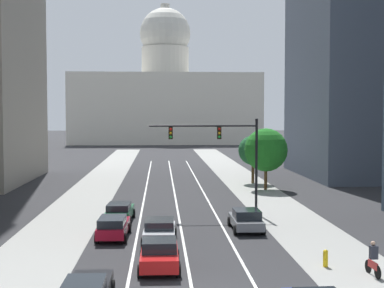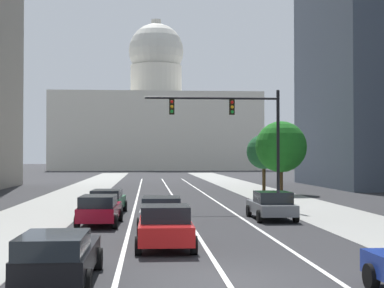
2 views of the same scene
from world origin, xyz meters
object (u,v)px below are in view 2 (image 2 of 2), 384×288
Objects in this scene: car_red at (165,226)px; traffic_signal_mast at (238,123)px; car_green at (108,201)px; car_crimson at (100,209)px; capitol_building at (156,122)px; street_tree_near_right at (264,152)px; car_black at (59,255)px; street_tree_mid_right at (281,147)px; car_silver at (161,211)px; car_gray at (272,205)px.

traffic_signal_mast is (5.02, 15.23, 4.58)m from car_red.
car_red is 13.05m from car_green.
car_crimson is at bearing -177.33° from car_green.
capitol_building is 5.83× the size of traffic_signal_mast.
capitol_building reaches higher than street_tree_near_right.
street_tree_near_right reaches higher than car_green.
car_black is 0.73× the size of street_tree_mid_right.
street_tree_near_right reaches higher than car_silver.
capitol_building is 117.36m from car_crimson.
car_gray is at bearing -104.40° from street_tree_mid_right.
car_red reaches higher than car_gray.
car_red is 0.79× the size of street_tree_near_right.
street_tree_mid_right is (5.15, 20.04, 3.37)m from car_gray.
traffic_signal_mast reaches higher than car_green.
car_crimson is 0.55× the size of traffic_signal_mast.
car_black is at bearing -108.52° from street_tree_near_right.
car_red is at bearing -108.23° from traffic_signal_mast.
car_silver reaches higher than car_black.
car_crimson is 7.69m from car_red.
car_green is at bearing 13.23° from car_red.
car_crimson reaches higher than car_black.
car_silver is 0.79× the size of street_tree_near_right.
car_red is 1.01× the size of car_silver.
car_gray is 0.52× the size of traffic_signal_mast.
car_gray is (5.82, 3.17, -0.01)m from car_silver.
car_gray is at bearing -30.40° from car_black.
car_crimson is at bearing 68.47° from car_silver.
car_red reaches higher than car_green.
street_tree_near_right is at bearing -84.22° from capitol_building.
car_black is 18.44m from car_green.
car_gray reaches higher than car_crimson.
traffic_signal_mast is at bearing -88.12° from capitol_building.
street_tree_near_right is at bearing -24.56° from car_crimson.
capitol_building is 108.90m from traffic_signal_mast.
capitol_building is at bearing -0.45° from car_crimson.
capitol_building is 118.54m from car_silver.
car_red is (2.91, 5.72, 0.04)m from car_black.
car_crimson is 5.60m from car_green.
traffic_signal_mast is 19.97m from street_tree_near_right.
car_black is at bearing 149.10° from car_gray.
car_crimson is 12.24m from traffic_signal_mast.
car_silver is 11.57m from traffic_signal_mast.
car_crimson is (-0.00, 12.84, 0.03)m from car_black.
car_black is 37.62m from street_tree_mid_right.
traffic_signal_mast reaches higher than car_black.
car_red is 36.06m from street_tree_near_right.
street_tree_mid_right is at bearing -37.67° from car_green.
car_silver is at bearing 118.27° from car_gray.
car_black and car_green have the same top height.
traffic_signal_mast is at bearing -42.67° from car_crimson.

